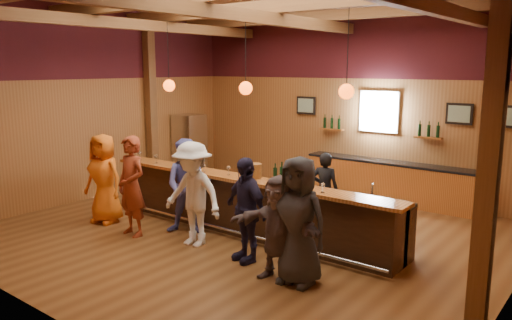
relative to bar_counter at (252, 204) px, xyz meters
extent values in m
plane|color=brown|center=(-0.02, -0.15, -0.52)|extent=(9.00, 9.00, 0.00)
cube|color=brown|center=(-0.02, 3.85, 1.73)|extent=(9.00, 0.04, 4.50)
cube|color=brown|center=(-0.02, -4.15, 1.73)|extent=(9.00, 0.04, 4.50)
cube|color=brown|center=(-4.52, -0.15, 1.73)|extent=(0.04, 8.00, 4.50)
cube|color=#3C1015|center=(-0.02, 3.83, 3.13)|extent=(9.00, 0.01, 1.70)
cube|color=#3C1015|center=(-4.50, -0.15, 3.13)|extent=(0.01, 8.00, 1.70)
cube|color=#593619|center=(-4.37, 1.35, 1.73)|extent=(0.22, 0.22, 4.50)
cube|color=#593619|center=(4.33, -1.15, 1.73)|extent=(0.22, 0.22, 4.50)
cube|color=#593619|center=(-0.02, 0.85, 3.68)|extent=(8.80, 0.20, 0.25)
cube|color=#593619|center=(-0.02, 2.85, 3.68)|extent=(8.80, 0.20, 0.25)
cube|color=#593619|center=(-3.02, -0.15, 3.43)|extent=(0.18, 7.80, 0.22)
cube|color=#593619|center=(-0.02, -0.15, 3.43)|extent=(0.18, 7.80, 0.22)
cube|color=#593619|center=(2.98, -0.15, 3.43)|extent=(0.18, 7.80, 0.22)
cube|color=black|center=(-0.02, -0.15, 0.00)|extent=(6.00, 0.60, 1.05)
cube|color=brown|center=(-0.02, -0.33, 0.56)|extent=(6.30, 0.50, 0.06)
cube|color=black|center=(-0.02, 0.23, 0.40)|extent=(6.00, 0.48, 0.05)
cube|color=black|center=(-0.02, 0.23, -0.07)|extent=(6.00, 0.48, 0.90)
cube|color=silver|center=(1.98, 0.23, 0.36)|extent=(0.45, 0.40, 0.14)
cube|color=silver|center=(2.48, 0.23, 0.36)|extent=(0.45, 0.40, 0.14)
cylinder|color=silver|center=(-0.02, -0.57, -0.37)|extent=(6.00, 0.06, 0.06)
cube|color=brown|center=(1.18, 3.57, -0.07)|extent=(4.00, 0.50, 0.90)
cube|color=black|center=(1.18, 3.57, 0.40)|extent=(4.00, 0.52, 0.05)
cube|color=silver|center=(0.78, 3.80, 1.53)|extent=(0.95, 0.08, 0.95)
cube|color=white|center=(0.78, 3.75, 1.53)|extent=(0.78, 0.01, 0.78)
cube|color=black|center=(-1.22, 3.79, 1.58)|extent=(0.55, 0.04, 0.45)
cube|color=silver|center=(-1.22, 3.77, 1.58)|extent=(0.45, 0.01, 0.35)
cube|color=black|center=(2.58, 3.79, 1.58)|extent=(0.55, 0.04, 0.45)
cube|color=silver|center=(2.58, 3.77, 1.58)|extent=(0.45, 0.01, 0.35)
cube|color=black|center=(3.58, 3.79, 1.58)|extent=(0.55, 0.04, 0.45)
cube|color=silver|center=(3.58, 3.77, 1.58)|extent=(0.45, 0.01, 0.35)
cube|color=brown|center=(-0.42, 3.73, 1.03)|extent=(0.60, 0.18, 0.04)
cylinder|color=black|center=(-0.62, 3.73, 1.18)|extent=(0.07, 0.07, 0.26)
cylinder|color=black|center=(-0.42, 3.73, 1.18)|extent=(0.07, 0.07, 0.26)
cylinder|color=black|center=(-0.22, 3.73, 1.18)|extent=(0.07, 0.07, 0.26)
cube|color=brown|center=(1.98, 3.73, 1.03)|extent=(0.60, 0.18, 0.04)
cylinder|color=black|center=(1.78, 3.73, 1.18)|extent=(0.07, 0.07, 0.26)
cylinder|color=black|center=(1.98, 3.73, 1.18)|extent=(0.07, 0.07, 0.26)
cylinder|color=black|center=(2.18, 3.73, 1.18)|extent=(0.07, 0.07, 0.26)
cylinder|color=black|center=(-2.02, -0.15, 2.80)|extent=(0.01, 0.01, 1.25)
sphere|color=#E5470B|center=(-2.02, -0.15, 2.18)|extent=(0.24, 0.24, 0.24)
cylinder|color=black|center=(-0.02, -0.15, 2.80)|extent=(0.01, 0.01, 1.25)
sphere|color=#E5470B|center=(-0.02, -0.15, 2.18)|extent=(0.24, 0.24, 0.24)
cylinder|color=black|center=(1.98, -0.15, 2.80)|extent=(0.01, 0.01, 1.25)
sphere|color=#E5470B|center=(1.98, -0.15, 2.18)|extent=(0.24, 0.24, 0.24)
cube|color=silver|center=(-4.12, 2.45, 0.38)|extent=(0.70, 0.70, 1.80)
imported|color=orange|center=(-2.67, -1.36, 0.37)|extent=(0.96, 0.71, 1.79)
imported|color=maroon|center=(-1.60, -1.52, 0.41)|extent=(0.71, 0.49, 1.85)
imported|color=#575DAF|center=(-0.87, -0.80, 0.37)|extent=(1.09, 1.03, 1.78)
imported|color=white|center=(-0.34, -1.21, 0.39)|extent=(1.22, 0.74, 1.83)
imported|color=#1F1B37|center=(0.83, -1.21, 0.33)|extent=(1.07, 0.68, 1.69)
imported|color=#554544|center=(1.65, -1.48, 0.26)|extent=(1.49, 0.63, 1.56)
imported|color=#28282B|center=(1.95, -1.41, 0.41)|extent=(0.94, 0.64, 1.86)
imported|color=black|center=(0.94, 1.08, 0.21)|extent=(0.61, 0.47, 1.47)
cylinder|color=brown|center=(0.26, -0.23, 0.72)|extent=(0.24, 0.24, 0.26)
cylinder|color=black|center=(0.82, -0.21, 0.72)|extent=(0.08, 0.08, 0.27)
cylinder|color=black|center=(0.82, -0.21, 0.90)|extent=(0.03, 0.03, 0.09)
cylinder|color=black|center=(0.67, -0.19, 0.70)|extent=(0.07, 0.07, 0.23)
cylinder|color=black|center=(0.67, -0.19, 0.86)|extent=(0.02, 0.02, 0.08)
cylinder|color=silver|center=(-2.79, -0.35, 0.59)|extent=(0.08, 0.08, 0.01)
cylinder|color=silver|center=(-2.79, -0.35, 0.65)|extent=(0.01, 0.01, 0.11)
sphere|color=silver|center=(-2.79, -0.35, 0.74)|extent=(0.09, 0.09, 0.09)
cylinder|color=silver|center=(-2.23, -0.38, 0.59)|extent=(0.07, 0.07, 0.01)
cylinder|color=silver|center=(-2.23, -0.38, 0.65)|extent=(0.01, 0.01, 0.10)
sphere|color=silver|center=(-2.23, -0.38, 0.73)|extent=(0.08, 0.08, 0.08)
cylinder|color=silver|center=(-1.40, -0.29, 0.59)|extent=(0.07, 0.07, 0.01)
cylinder|color=silver|center=(-1.40, -0.29, 0.65)|extent=(0.01, 0.01, 0.11)
sphere|color=silver|center=(-1.40, -0.29, 0.74)|extent=(0.08, 0.08, 0.08)
cylinder|color=silver|center=(-0.81, -0.44, 0.59)|extent=(0.06, 0.06, 0.01)
cylinder|color=silver|center=(-0.81, -0.44, 0.64)|extent=(0.01, 0.01, 0.09)
sphere|color=silver|center=(-0.81, -0.44, 0.72)|extent=(0.07, 0.07, 0.07)
cylinder|color=silver|center=(-0.29, -0.33, 0.59)|extent=(0.07, 0.07, 0.01)
cylinder|color=silver|center=(-0.29, -0.33, 0.64)|extent=(0.01, 0.01, 0.10)
sphere|color=silver|center=(-0.29, -0.33, 0.72)|extent=(0.08, 0.08, 0.08)
cylinder|color=silver|center=(0.96, -0.34, 0.59)|extent=(0.07, 0.07, 0.01)
cylinder|color=silver|center=(0.96, -0.34, 0.65)|extent=(0.01, 0.01, 0.10)
sphere|color=silver|center=(0.96, -0.34, 0.73)|extent=(0.08, 0.08, 0.08)
cylinder|color=silver|center=(1.30, -0.33, 0.59)|extent=(0.06, 0.06, 0.01)
cylinder|color=silver|center=(1.30, -0.33, 0.64)|extent=(0.01, 0.01, 0.09)
sphere|color=silver|center=(1.30, -0.33, 0.72)|extent=(0.07, 0.07, 0.07)
cylinder|color=silver|center=(1.76, -0.41, 0.59)|extent=(0.06, 0.06, 0.01)
cylinder|color=silver|center=(1.76, -0.41, 0.64)|extent=(0.01, 0.01, 0.09)
sphere|color=silver|center=(1.76, -0.41, 0.71)|extent=(0.07, 0.07, 0.07)
camera|label=1|loc=(5.63, -7.13, 2.56)|focal=35.00mm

